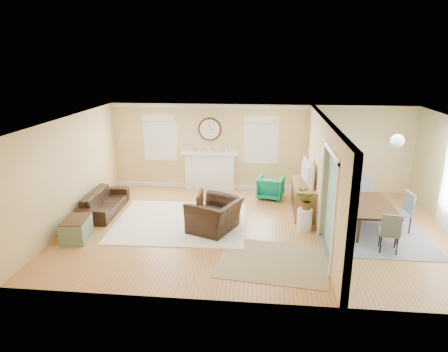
# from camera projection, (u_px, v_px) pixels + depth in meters

# --- Properties ---
(floor) EXTENTS (9.00, 9.00, 0.00)m
(floor) POSITION_uv_depth(u_px,v_px,m) (256.00, 229.00, 9.54)
(floor) COLOR #AB672B
(floor) RESTS_ON ground
(wall_back) EXTENTS (9.00, 0.02, 2.60)m
(wall_back) POSITION_uv_depth(u_px,v_px,m) (259.00, 148.00, 12.02)
(wall_back) COLOR tan
(wall_back) RESTS_ON ground
(wall_front) EXTENTS (9.00, 0.02, 2.60)m
(wall_front) POSITION_uv_depth(u_px,v_px,m) (253.00, 231.00, 6.31)
(wall_front) COLOR tan
(wall_front) RESTS_ON ground
(wall_left) EXTENTS (0.02, 6.00, 2.60)m
(wall_left) POSITION_uv_depth(u_px,v_px,m) (70.00, 171.00, 9.60)
(wall_left) COLOR tan
(wall_left) RESTS_ON ground
(ceiling) EXTENTS (9.00, 6.00, 0.02)m
(ceiling) POSITION_uv_depth(u_px,v_px,m) (259.00, 120.00, 8.79)
(ceiling) COLOR white
(ceiling) RESTS_ON wall_back
(partition) EXTENTS (0.17, 6.00, 2.60)m
(partition) POSITION_uv_depth(u_px,v_px,m) (323.00, 173.00, 9.27)
(partition) COLOR tan
(partition) RESTS_ON ground
(fireplace) EXTENTS (1.70, 0.30, 1.17)m
(fireplace) POSITION_uv_depth(u_px,v_px,m) (210.00, 170.00, 12.26)
(fireplace) COLOR white
(fireplace) RESTS_ON ground
(wall_clock) EXTENTS (0.70, 0.07, 0.70)m
(wall_clock) POSITION_uv_depth(u_px,v_px,m) (210.00, 129.00, 11.98)
(wall_clock) COLOR #432914
(wall_clock) RESTS_ON wall_back
(window_left) EXTENTS (1.05, 0.13, 1.42)m
(window_left) POSITION_uv_depth(u_px,v_px,m) (160.00, 135.00, 12.17)
(window_left) COLOR white
(window_left) RESTS_ON wall_back
(window_right) EXTENTS (1.05, 0.13, 1.42)m
(window_right) POSITION_uv_depth(u_px,v_px,m) (261.00, 137.00, 11.87)
(window_right) COLOR white
(window_right) RESTS_ON wall_back
(pendant) EXTENTS (0.30, 0.30, 0.55)m
(pendant) POSITION_uv_depth(u_px,v_px,m) (397.00, 141.00, 8.62)
(pendant) COLOR gold
(pendant) RESTS_ON ceiling
(rug_cream) EXTENTS (3.29, 2.88, 0.02)m
(rug_cream) POSITION_uv_depth(u_px,v_px,m) (181.00, 221.00, 9.93)
(rug_cream) COLOR #F4E4CD
(rug_cream) RESTS_ON floor
(rug_jute) EXTENTS (2.33, 1.99, 0.01)m
(rug_jute) POSITION_uv_depth(u_px,v_px,m) (273.00, 261.00, 8.01)
(rug_jute) COLOR #9B8761
(rug_jute) RESTS_ON floor
(rug_grey) EXTENTS (2.46, 3.07, 0.01)m
(rug_grey) POSITION_uv_depth(u_px,v_px,m) (369.00, 229.00, 9.52)
(rug_grey) COLOR slate
(rug_grey) RESTS_ON floor
(sofa) EXTENTS (0.81, 1.96, 0.56)m
(sofa) POSITION_uv_depth(u_px,v_px,m) (105.00, 202.00, 10.48)
(sofa) COLOR black
(sofa) RESTS_ON floor
(eames_chair) EXTENTS (1.39, 1.47, 0.76)m
(eames_chair) POSITION_uv_depth(u_px,v_px,m) (215.00, 215.00, 9.36)
(eames_chair) COLOR black
(eames_chair) RESTS_ON floor
(green_chair) EXTENTS (0.82, 0.84, 0.64)m
(green_chair) POSITION_uv_depth(u_px,v_px,m) (271.00, 187.00, 11.50)
(green_chair) COLOR #006A55
(green_chair) RESTS_ON floor
(trunk) EXTENTS (0.64, 0.91, 0.49)m
(trunk) POSITION_uv_depth(u_px,v_px,m) (76.00, 229.00, 8.94)
(trunk) COLOR slate
(trunk) RESTS_ON floor
(credenza) EXTENTS (0.53, 1.57, 0.80)m
(credenza) POSITION_uv_depth(u_px,v_px,m) (303.00, 198.00, 10.39)
(credenza) COLOR olive
(credenza) RESTS_ON floor
(tv) EXTENTS (0.27, 1.07, 0.61)m
(tv) POSITION_uv_depth(u_px,v_px,m) (304.00, 172.00, 10.19)
(tv) COLOR black
(tv) RESTS_ON credenza
(garden_stool) EXTENTS (0.35, 0.35, 0.52)m
(garden_stool) POSITION_uv_depth(u_px,v_px,m) (305.00, 219.00, 9.41)
(garden_stool) COLOR white
(garden_stool) RESTS_ON floor
(potted_plant) EXTENTS (0.44, 0.39, 0.46)m
(potted_plant) POSITION_uv_depth(u_px,v_px,m) (306.00, 200.00, 9.27)
(potted_plant) COLOR #337F33
(potted_plant) RESTS_ON garden_stool
(dining_table) EXTENTS (1.01, 1.80, 0.63)m
(dining_table) POSITION_uv_depth(u_px,v_px,m) (370.00, 217.00, 9.44)
(dining_table) COLOR #432914
(dining_table) RESTS_ON floor
(dining_chair_n) EXTENTS (0.54, 0.54, 1.01)m
(dining_chair_n) POSITION_uv_depth(u_px,v_px,m) (363.00, 191.00, 10.36)
(dining_chair_n) COLOR slate
(dining_chair_n) RESTS_ON floor
(dining_chair_s) EXTENTS (0.46, 0.46, 0.88)m
(dining_chair_s) POSITION_uv_depth(u_px,v_px,m) (390.00, 228.00, 8.30)
(dining_chair_s) COLOR slate
(dining_chair_s) RESTS_ON floor
(dining_chair_w) EXTENTS (0.48, 0.48, 0.93)m
(dining_chair_w) POSITION_uv_depth(u_px,v_px,m) (341.00, 206.00, 9.46)
(dining_chair_w) COLOR white
(dining_chair_w) RESTS_ON floor
(dining_chair_e) EXTENTS (0.49, 0.49, 0.96)m
(dining_chair_e) POSITION_uv_depth(u_px,v_px,m) (401.00, 209.00, 9.23)
(dining_chair_e) COLOR slate
(dining_chair_e) RESTS_ON floor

